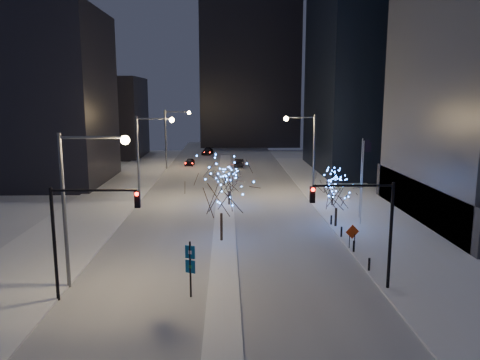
{
  "coord_description": "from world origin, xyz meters",
  "views": [
    {
      "loc": [
        0.24,
        -26.92,
        12.18
      ],
      "look_at": [
        1.41,
        13.25,
        5.0
      ],
      "focal_mm": 35.0,
      "sensor_mm": 36.0,
      "label": 1
    }
  ],
  "objects_px": {
    "street_lamp_east": "(307,144)",
    "street_lamp_w_mid": "(147,147)",
    "traffic_signal_west": "(80,224)",
    "car_mid": "(239,163)",
    "street_lamp_w_far": "(172,131)",
    "car_far": "(208,151)",
    "holiday_tree_median_near": "(221,189)",
    "holiday_tree_median_far": "(229,181)",
    "traffic_signal_east": "(367,218)",
    "wayfinding_sign": "(190,263)",
    "holiday_tree_plaza_far": "(333,182)",
    "street_lamp_w_near": "(80,189)",
    "construction_sign": "(352,234)",
    "holiday_tree_plaza_near": "(337,193)",
    "car_near": "(190,162)"
  },
  "relations": [
    {
      "from": "street_lamp_w_mid",
      "to": "holiday_tree_median_near",
      "type": "bearing_deg",
      "value": -60.92
    },
    {
      "from": "holiday_tree_plaza_near",
      "to": "holiday_tree_median_near",
      "type": "bearing_deg",
      "value": -158.87
    },
    {
      "from": "street_lamp_w_near",
      "to": "wayfinding_sign",
      "type": "height_order",
      "value": "street_lamp_w_near"
    },
    {
      "from": "holiday_tree_median_far",
      "to": "construction_sign",
      "type": "xyz_separation_m",
      "value": [
        9.8,
        -15.81,
        -1.55
      ]
    },
    {
      "from": "traffic_signal_east",
      "to": "holiday_tree_median_far",
      "type": "relative_size",
      "value": 1.68
    },
    {
      "from": "car_mid",
      "to": "holiday_tree_median_near",
      "type": "relative_size",
      "value": 0.59
    },
    {
      "from": "holiday_tree_median_near",
      "to": "wayfinding_sign",
      "type": "bearing_deg",
      "value": -99.09
    },
    {
      "from": "holiday_tree_median_near",
      "to": "holiday_tree_median_far",
      "type": "distance_m",
      "value": 13.54
    },
    {
      "from": "street_lamp_w_near",
      "to": "street_lamp_east",
      "type": "height_order",
      "value": "same"
    },
    {
      "from": "street_lamp_w_mid",
      "to": "street_lamp_w_far",
      "type": "height_order",
      "value": "same"
    },
    {
      "from": "street_lamp_w_near",
      "to": "street_lamp_w_mid",
      "type": "xyz_separation_m",
      "value": [
        0.0,
        25.0,
        0.0
      ]
    },
    {
      "from": "street_lamp_w_far",
      "to": "car_far",
      "type": "relative_size",
      "value": 2.12
    },
    {
      "from": "street_lamp_w_far",
      "to": "traffic_signal_west",
      "type": "xyz_separation_m",
      "value": [
        0.5,
        -52.0,
        -1.74
      ]
    },
    {
      "from": "traffic_signal_west",
      "to": "holiday_tree_plaza_far",
      "type": "bearing_deg",
      "value": 49.55
    },
    {
      "from": "street_lamp_w_mid",
      "to": "wayfinding_sign",
      "type": "relative_size",
      "value": 2.8
    },
    {
      "from": "holiday_tree_median_near",
      "to": "holiday_tree_median_far",
      "type": "bearing_deg",
      "value": 86.91
    },
    {
      "from": "street_lamp_east",
      "to": "car_mid",
      "type": "bearing_deg",
      "value": 107.08
    },
    {
      "from": "traffic_signal_west",
      "to": "car_mid",
      "type": "height_order",
      "value": "traffic_signal_west"
    },
    {
      "from": "holiday_tree_plaza_far",
      "to": "holiday_tree_plaza_near",
      "type": "bearing_deg",
      "value": -100.54
    },
    {
      "from": "construction_sign",
      "to": "holiday_tree_plaza_far",
      "type": "bearing_deg",
      "value": 70.18
    },
    {
      "from": "street_lamp_east",
      "to": "traffic_signal_east",
      "type": "height_order",
      "value": "street_lamp_east"
    },
    {
      "from": "street_lamp_east",
      "to": "car_far",
      "type": "bearing_deg",
      "value": 108.16
    },
    {
      "from": "car_far",
      "to": "street_lamp_w_far",
      "type": "bearing_deg",
      "value": -94.24
    },
    {
      "from": "traffic_signal_east",
      "to": "holiday_tree_median_far",
      "type": "bearing_deg",
      "value": 109.57
    },
    {
      "from": "traffic_signal_west",
      "to": "holiday_tree_median_near",
      "type": "distance_m",
      "value": 14.0
    },
    {
      "from": "car_near",
      "to": "car_far",
      "type": "distance_m",
      "value": 16.27
    },
    {
      "from": "holiday_tree_median_far",
      "to": "holiday_tree_plaza_near",
      "type": "distance_m",
      "value": 13.64
    },
    {
      "from": "wayfinding_sign",
      "to": "car_near",
      "type": "bearing_deg",
      "value": 117.57
    },
    {
      "from": "holiday_tree_median_far",
      "to": "holiday_tree_plaza_far",
      "type": "xyz_separation_m",
      "value": [
        11.6,
        -0.65,
        -0.06
      ]
    },
    {
      "from": "street_lamp_east",
      "to": "wayfinding_sign",
      "type": "distance_m",
      "value": 32.41
    },
    {
      "from": "traffic_signal_west",
      "to": "car_far",
      "type": "bearing_deg",
      "value": 86.33
    },
    {
      "from": "car_far",
      "to": "car_mid",
      "type": "bearing_deg",
      "value": -60.41
    },
    {
      "from": "holiday_tree_median_near",
      "to": "holiday_tree_plaza_far",
      "type": "xyz_separation_m",
      "value": [
        12.33,
        12.76,
        -1.77
      ]
    },
    {
      "from": "street_lamp_w_near",
      "to": "holiday_tree_median_far",
      "type": "height_order",
      "value": "street_lamp_w_near"
    },
    {
      "from": "car_mid",
      "to": "street_lamp_w_far",
      "type": "bearing_deg",
      "value": 20.01
    },
    {
      "from": "street_lamp_w_far",
      "to": "car_far",
      "type": "bearing_deg",
      "value": 75.82
    },
    {
      "from": "holiday_tree_plaza_far",
      "to": "street_lamp_east",
      "type": "bearing_deg",
      "value": 108.87
    },
    {
      "from": "traffic_signal_east",
      "to": "construction_sign",
      "type": "bearing_deg",
      "value": 80.27
    },
    {
      "from": "traffic_signal_west",
      "to": "holiday_tree_plaza_far",
      "type": "xyz_separation_m",
      "value": [
        20.54,
        24.1,
        -1.95
      ]
    },
    {
      "from": "holiday_tree_plaza_far",
      "to": "holiday_tree_median_far",
      "type": "bearing_deg",
      "value": 176.79
    },
    {
      "from": "traffic_signal_west",
      "to": "construction_sign",
      "type": "distance_m",
      "value": 21.04
    },
    {
      "from": "wayfinding_sign",
      "to": "street_lamp_w_near",
      "type": "bearing_deg",
      "value": -171.21
    },
    {
      "from": "car_mid",
      "to": "holiday_tree_plaza_far",
      "type": "relative_size",
      "value": 1.02
    },
    {
      "from": "car_mid",
      "to": "holiday_tree_median_near",
      "type": "distance_m",
      "value": 43.67
    },
    {
      "from": "traffic_signal_east",
      "to": "wayfinding_sign",
      "type": "distance_m",
      "value": 11.26
    },
    {
      "from": "street_lamp_east",
      "to": "street_lamp_w_far",
      "type": "bearing_deg",
      "value": 130.85
    },
    {
      "from": "car_mid",
      "to": "holiday_tree_plaza_far",
      "type": "distance_m",
      "value": 32.19
    },
    {
      "from": "street_lamp_east",
      "to": "street_lamp_w_mid",
      "type": "bearing_deg",
      "value": -171.04
    },
    {
      "from": "holiday_tree_median_far",
      "to": "holiday_tree_plaza_near",
      "type": "bearing_deg",
      "value": -42.82
    },
    {
      "from": "traffic_signal_east",
      "to": "holiday_tree_median_far",
      "type": "distance_m",
      "value": 25.27
    }
  ]
}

